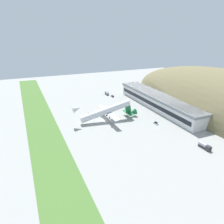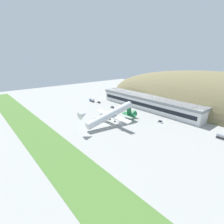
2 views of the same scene
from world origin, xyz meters
name	(u,v)px [view 1 (image 1 of 2)]	position (x,y,z in m)	size (l,w,h in m)	color
ground_plane	(104,121)	(0.00, 0.00, 0.00)	(355.92, 355.92, 0.00)	#9E9E99
grass_strip_foreground	(43,130)	(0.00, -41.79, 0.04)	(320.33, 19.87, 0.08)	#4C7533
terminal_building	(158,100)	(-8.53, 51.15, 6.16)	(100.37, 16.55, 10.87)	silver
cargo_airplane	(107,111)	(0.47, 2.24, 7.02)	(33.25, 48.23, 14.63)	silver
service_car_0	(156,123)	(19.72, 30.37, 0.61)	(4.34, 2.23, 1.49)	silver
service_car_1	(113,96)	(-51.32, 28.90, 0.61)	(4.27, 1.87, 1.49)	#333338
service_car_2	(121,103)	(-28.83, 27.62, 0.68)	(4.60, 1.83, 1.65)	#999EA3
fuel_truck	(107,93)	(-60.33, 26.74, 1.50)	(6.56, 2.56, 3.13)	#264C99
box_truck	(205,146)	(58.13, 35.92, 1.46)	(7.77, 2.61, 3.02)	#333338
traffic_cone_0	(112,105)	(-29.66, 19.07, 0.28)	(0.52, 0.52, 0.58)	orange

